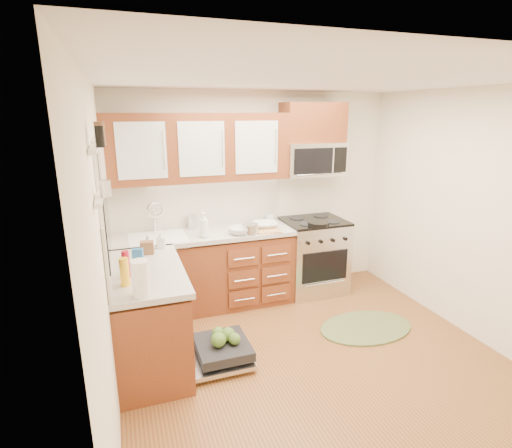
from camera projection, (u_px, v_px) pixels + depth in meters
name	position (u px, v px, depth m)	size (l,w,h in m)	color
floor	(316.00, 361.00, 3.75)	(3.50, 3.50, 0.00)	brown
ceiling	(329.00, 79.00, 3.07)	(3.50, 3.50, 0.00)	white
wall_back	(255.00, 195.00, 5.00)	(3.50, 0.04, 2.50)	white
wall_front	(505.00, 342.00, 1.82)	(3.50, 0.04, 2.50)	white
wall_left	(104.00, 258.00, 2.86)	(0.04, 3.50, 2.50)	white
wall_right	(479.00, 217.00, 3.96)	(0.04, 3.50, 2.50)	white
base_cabinet_back	(205.00, 273.00, 4.72)	(2.05, 0.60, 0.85)	maroon
base_cabinet_left	(149.00, 320.00, 3.65)	(0.60, 1.25, 0.85)	maroon
countertop_back	(204.00, 235.00, 4.58)	(2.07, 0.64, 0.05)	beige
countertop_left	(146.00, 271.00, 3.53)	(0.64, 1.27, 0.05)	beige
backsplash_back	(198.00, 203.00, 4.77)	(2.05, 0.02, 0.57)	beige
backsplash_left	(107.00, 242.00, 3.35)	(0.02, 1.25, 0.57)	beige
upper_cabinets	(199.00, 148.00, 4.44)	(2.05, 0.35, 0.75)	maroon
cabinet_over_mw	(313.00, 123.00, 4.82)	(0.76, 0.35, 0.47)	maroon
range	(313.00, 256.00, 5.13)	(0.76, 0.64, 0.95)	silver
microwave	(312.00, 159.00, 4.91)	(0.76, 0.38, 0.40)	silver
sink	(158.00, 248.00, 4.43)	(0.62, 0.50, 0.26)	white
dishwasher	(219.00, 352.00, 3.72)	(0.70, 0.60, 0.20)	silver
window	(103.00, 203.00, 3.23)	(0.03, 1.05, 1.05)	white
window_blind	(102.00, 162.00, 3.15)	(0.02, 0.96, 0.40)	white
shelf_upper	(94.00, 149.00, 2.33)	(0.04, 0.40, 0.03)	white
shelf_lower	(99.00, 199.00, 2.41)	(0.04, 0.40, 0.03)	white
rug	(366.00, 327.00, 4.32)	(1.04, 0.68, 0.02)	#616D3E
skillet	(318.00, 224.00, 4.75)	(0.26, 0.26, 0.05)	black
stock_pot	(250.00, 229.00, 4.51)	(0.19, 0.19, 0.11)	silver
cutting_board	(269.00, 231.00, 4.60)	(0.27, 0.17, 0.02)	tan
canister	(192.00, 222.00, 4.71)	(0.10, 0.10, 0.17)	silver
paper_towel_roll	(141.00, 278.00, 2.96)	(0.13, 0.13, 0.28)	white
mustard_bottle	(125.00, 272.00, 3.15)	(0.07, 0.07, 0.23)	yellow
red_bottle	(126.00, 264.00, 3.31)	(0.06, 0.06, 0.23)	#B80F25
wooden_box	(147.00, 248.00, 3.88)	(0.13, 0.09, 0.13)	brown
blue_carton	(138.00, 257.00, 3.61)	(0.09, 0.05, 0.15)	#2264A3
bowl_a	(265.00, 225.00, 4.75)	(0.29, 0.29, 0.07)	#999999
bowl_b	(239.00, 231.00, 4.51)	(0.25, 0.25, 0.08)	#999999
cup	(270.00, 218.00, 5.04)	(0.12, 0.12, 0.09)	#999999
soap_bottle_a	(204.00, 225.00, 4.37)	(0.11, 0.11, 0.28)	#999999
soap_bottle_b	(161.00, 240.00, 4.03)	(0.08, 0.08, 0.17)	#999999
soap_bottle_c	(148.00, 243.00, 3.97)	(0.13, 0.13, 0.16)	#999999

